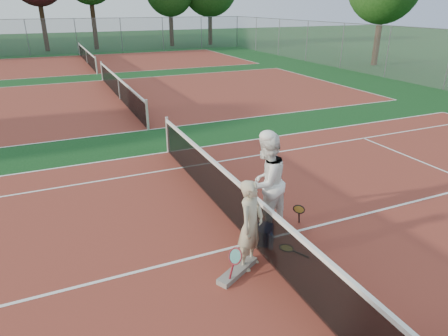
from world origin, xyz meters
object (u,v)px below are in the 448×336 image
object	(u,v)px
racket_black_held	(298,216)
racket_spare	(286,248)
net_main	(252,219)
sports_bag_navy	(263,234)
racket_red	(235,264)
player_b	(266,182)
water_bottle	(271,242)
sports_bag_purple	(261,237)
player_a	(251,225)

from	to	relation	value
racket_black_held	racket_spare	size ratio (longest dim) A/B	0.91
net_main	sports_bag_navy	size ratio (longest dim) A/B	27.19
racket_red	racket_black_held	bearing A→B (deg)	-6.05
player_b	sports_bag_navy	size ratio (longest dim) A/B	4.89
player_b	racket_red	distance (m)	1.90
racket_spare	water_bottle	world-z (taller)	water_bottle
net_main	racket_spare	distance (m)	0.83
sports_bag_purple	player_a	bearing A→B (deg)	-134.27
player_b	racket_spare	bearing A→B (deg)	66.52
racket_red	water_bottle	size ratio (longest dim) A/B	1.84
net_main	racket_red	size ratio (longest dim) A/B	19.90
racket_red	sports_bag_navy	world-z (taller)	racket_red
water_bottle	player_a	bearing A→B (deg)	-153.72
water_bottle	net_main	bearing A→B (deg)	126.22
racket_spare	sports_bag_purple	bearing A→B (deg)	14.46
net_main	water_bottle	distance (m)	0.53
net_main	sports_bag_purple	size ratio (longest dim) A/B	33.74
player_a	sports_bag_purple	distance (m)	1.01
racket_red	water_bottle	bearing A→B (deg)	-5.39
water_bottle	racket_black_held	bearing A→B (deg)	26.05
racket_red	sports_bag_purple	xyz separation A→B (m)	(0.91, 0.76, -0.14)
racket_red	racket_spare	distance (m)	1.32
net_main	player_a	bearing A→B (deg)	-120.50
player_a	sports_bag_purple	size ratio (longest dim) A/B	4.93
racket_red	water_bottle	world-z (taller)	racket_red
racket_black_held	sports_bag_navy	xyz separation A→B (m)	(-0.88, -0.15, -0.11)
player_a	sports_bag_purple	world-z (taller)	player_a
racket_black_held	racket_red	bearing A→B (deg)	-20.95
racket_spare	sports_bag_navy	world-z (taller)	sports_bag_navy
water_bottle	player_b	bearing A→B (deg)	69.70
player_a	water_bottle	distance (m)	0.92
racket_spare	sports_bag_purple	distance (m)	0.51
player_a	racket_spare	bearing A→B (deg)	-25.12
racket_red	water_bottle	distance (m)	1.10
racket_black_held	water_bottle	size ratio (longest dim) A/B	1.82
player_a	player_b	world-z (taller)	player_b
player_b	sports_bag_purple	size ratio (longest dim) A/B	6.07
racket_black_held	racket_spare	world-z (taller)	racket_black_held
racket_spare	water_bottle	bearing A→B (deg)	38.78
net_main	player_a	world-z (taller)	player_a
net_main	sports_bag_purple	xyz separation A→B (m)	(0.17, -0.06, -0.38)
player_a	sports_bag_navy	size ratio (longest dim) A/B	3.97
racket_red	racket_spare	world-z (taller)	racket_red
player_b	racket_red	xyz separation A→B (m)	(-1.25, -1.25, -0.71)
racket_black_held	sports_bag_navy	distance (m)	0.90
racket_black_held	water_bottle	bearing A→B (deg)	-21.69
net_main	water_bottle	xyz separation A→B (m)	(0.23, -0.31, -0.36)
net_main	player_b	distance (m)	0.82
player_b	sports_bag_purple	bearing A→B (deg)	33.00
racket_spare	sports_bag_purple	size ratio (longest dim) A/B	1.84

